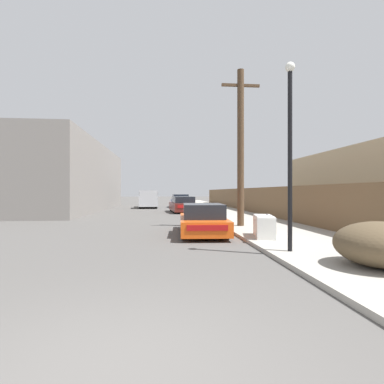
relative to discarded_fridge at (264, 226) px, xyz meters
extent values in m
plane|color=#4F4C49|center=(-3.94, -7.39, -0.50)|extent=(220.00, 220.00, 0.00)
cube|color=#9E998E|center=(1.36, 16.11, -0.44)|extent=(4.20, 63.00, 0.12)
cube|color=silver|center=(0.00, 0.00, -0.01)|extent=(0.92, 1.65, 0.72)
cube|color=white|center=(0.00, 0.00, 0.36)|extent=(0.88, 1.58, 0.03)
cube|color=#333335|center=(0.26, 0.44, 0.39)|extent=(0.07, 0.20, 0.02)
cube|color=gray|center=(0.05, 0.24, 0.38)|extent=(0.62, 0.20, 0.01)
cube|color=gray|center=(-0.05, -0.23, 0.38)|extent=(0.62, 0.20, 0.01)
cube|color=#E05114|center=(-1.94, 1.86, -0.08)|extent=(2.01, 4.63, 0.54)
cube|color=black|center=(-1.96, 1.45, 0.46)|extent=(1.64, 2.26, 0.54)
cube|color=#B21414|center=(-2.06, -0.42, 0.01)|extent=(1.38, 0.10, 0.19)
cylinder|color=black|center=(-2.63, 3.30, -0.18)|extent=(0.23, 0.65, 0.64)
cylinder|color=black|center=(-1.10, 3.22, -0.18)|extent=(0.23, 0.65, 0.64)
cylinder|color=black|center=(-2.78, 0.49, -0.18)|extent=(0.23, 0.65, 0.64)
cylinder|color=black|center=(-1.25, 0.41, -0.18)|extent=(0.23, 0.65, 0.64)
cube|color=#5B1E19|center=(-1.94, 14.81, -0.02)|extent=(2.24, 4.75, 0.66)
cube|color=black|center=(-1.92, 14.63, 0.57)|extent=(1.81, 2.70, 0.52)
cube|color=#B21414|center=(-1.75, 12.50, 0.09)|extent=(1.46, 0.15, 0.23)
cylinder|color=black|center=(-2.87, 16.17, -0.17)|extent=(0.25, 0.66, 0.64)
cylinder|color=black|center=(-1.24, 16.30, -0.17)|extent=(0.25, 0.66, 0.64)
cylinder|color=black|center=(-2.64, 13.32, -0.17)|extent=(0.25, 0.66, 0.64)
cylinder|color=black|center=(-1.01, 13.45, -0.17)|extent=(0.25, 0.66, 0.64)
cube|color=#2D478C|center=(-1.72, 22.87, 0.01)|extent=(2.00, 4.11, 0.72)
cube|color=black|center=(-1.71, 22.71, 0.66)|extent=(1.68, 2.32, 0.57)
cube|color=#B21414|center=(-1.65, 20.83, 0.14)|extent=(1.45, 0.08, 0.25)
cylinder|color=black|center=(-2.57, 24.09, -0.17)|extent=(0.22, 0.66, 0.65)
cylinder|color=black|center=(-0.95, 24.15, -0.17)|extent=(0.22, 0.66, 0.65)
cylinder|color=black|center=(-2.49, 21.59, -0.17)|extent=(0.22, 0.66, 0.65)
cylinder|color=black|center=(-0.87, 21.64, -0.17)|extent=(0.22, 0.66, 0.65)
cube|color=silver|center=(-5.26, 22.45, 0.16)|extent=(2.38, 5.67, 0.87)
cube|color=silver|center=(-5.14, 20.94, 0.97)|extent=(2.01, 2.63, 0.76)
cube|color=black|center=(-5.14, 20.94, 0.99)|extent=(2.04, 2.58, 0.42)
cylinder|color=black|center=(-4.32, 20.81, -0.07)|extent=(0.33, 0.88, 0.86)
cylinder|color=black|center=(-5.92, 20.68, -0.07)|extent=(0.33, 0.88, 0.86)
cylinder|color=black|center=(-4.61, 24.23, -0.07)|extent=(0.33, 0.88, 0.86)
cylinder|color=black|center=(-6.20, 24.09, -0.07)|extent=(0.33, 0.88, 0.86)
cylinder|color=#4C3826|center=(0.08, 3.52, 3.28)|extent=(0.31, 0.31, 7.31)
cube|color=#4C3826|center=(0.08, 3.52, 6.20)|extent=(1.80, 0.12, 0.12)
cylinder|color=black|center=(-0.14, -2.52, 2.02)|extent=(0.12, 0.12, 4.79)
sphere|color=white|center=(-0.14, -2.52, 4.54)|extent=(0.26, 0.26, 0.26)
ellipsoid|color=brown|center=(1.06, -4.32, 0.10)|extent=(1.87, 1.88, 0.95)
cube|color=brown|center=(3.31, 13.98, 0.57)|extent=(0.08, 40.71, 1.90)
cube|color=gray|center=(-12.56, 18.58, 2.51)|extent=(7.00, 20.98, 6.01)
camera|label=1|loc=(-3.49, -10.22, 1.20)|focal=28.00mm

